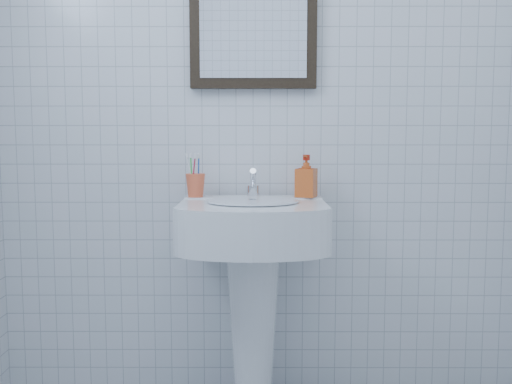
{
  "coord_description": "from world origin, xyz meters",
  "views": [
    {
      "loc": [
        -0.05,
        -1.12,
        1.06
      ],
      "look_at": [
        -0.06,
        0.86,
        0.86
      ],
      "focal_mm": 40.0,
      "sensor_mm": 36.0,
      "label": 1
    }
  ],
  "objects": [
    {
      "name": "wall_back",
      "position": [
        0.0,
        1.2,
        1.25
      ],
      "size": [
        2.2,
        0.02,
        2.5
      ],
      "primitive_type": "cube",
      "color": "white",
      "rests_on": "ground"
    },
    {
      "name": "washbasin",
      "position": [
        -0.07,
        0.98,
        0.55
      ],
      "size": [
        0.53,
        0.39,
        0.82
      ],
      "color": "white",
      "rests_on": "ground"
    },
    {
      "name": "faucet",
      "position": [
        -0.07,
        1.08,
        0.86
      ],
      "size": [
        0.05,
        0.1,
        0.12
      ],
      "color": "silver",
      "rests_on": "washbasin"
    },
    {
      "name": "toothbrush_cup",
      "position": [
        -0.29,
        1.09,
        0.86
      ],
      "size": [
        0.09,
        0.09,
        0.09
      ],
      "primitive_type": null,
      "rotation": [
        0.0,
        0.0,
        -0.27
      ],
      "color": "#EF5D37",
      "rests_on": "washbasin"
    },
    {
      "name": "soap_dispenser",
      "position": [
        0.14,
        1.09,
        0.9
      ],
      "size": [
        0.1,
        0.1,
        0.16
      ],
      "primitive_type": "imported",
      "rotation": [
        0.0,
        0.0,
        -0.35
      ],
      "color": "#DA4A15",
      "rests_on": "washbasin"
    },
    {
      "name": "wall_mirror",
      "position": [
        -0.07,
        1.18,
        1.55
      ],
      "size": [
        0.5,
        0.04,
        0.62
      ],
      "color": "black",
      "rests_on": "wall_back"
    }
  ]
}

